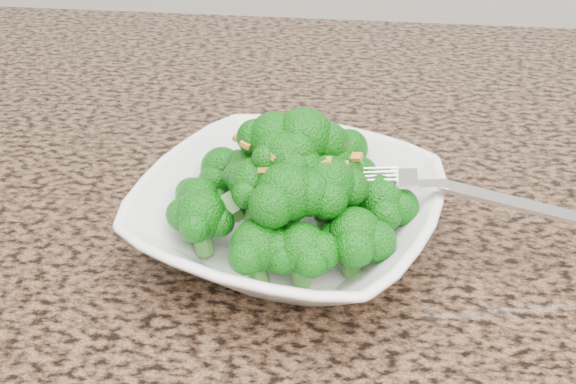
# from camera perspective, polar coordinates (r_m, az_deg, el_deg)

# --- Properties ---
(granite_counter) EXTENTS (1.64, 1.04, 0.03)m
(granite_counter) POSITION_cam_1_polar(r_m,az_deg,el_deg) (0.55, 6.53, -6.90)
(granite_counter) COLOR brown
(granite_counter) RESTS_ON cabinet
(bowl) EXTENTS (0.28, 0.28, 0.05)m
(bowl) POSITION_cam_1_polar(r_m,az_deg,el_deg) (0.54, 0.00, -2.03)
(bowl) COLOR white
(bowl) RESTS_ON granite_counter
(broccoli_pile) EXTENTS (0.19, 0.19, 0.07)m
(broccoli_pile) POSITION_cam_1_polar(r_m,az_deg,el_deg) (0.51, -0.00, 3.78)
(broccoli_pile) COLOR #0D640B
(broccoli_pile) RESTS_ON bowl
(garlic_topping) EXTENTS (0.12, 0.12, 0.01)m
(garlic_topping) POSITION_cam_1_polar(r_m,az_deg,el_deg) (0.49, 0.00, 7.76)
(garlic_topping) COLOR gold
(garlic_topping) RESTS_ON broccoli_pile
(fork) EXTENTS (0.20, 0.03, 0.01)m
(fork) POSITION_cam_1_polar(r_m,az_deg,el_deg) (0.53, 11.73, 0.52)
(fork) COLOR silver
(fork) RESTS_ON bowl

